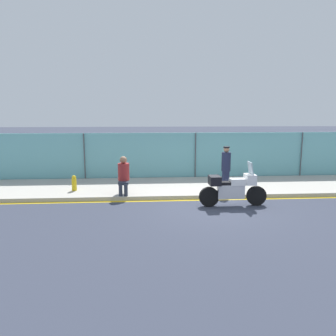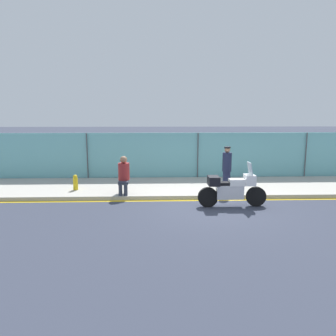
% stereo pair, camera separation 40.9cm
% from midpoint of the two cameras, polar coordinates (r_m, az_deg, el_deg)
% --- Properties ---
extents(ground_plane, '(120.00, 120.00, 0.00)m').
position_cam_midpoint_polar(ground_plane, '(11.19, 8.94, -6.64)').
color(ground_plane, '#333847').
extents(sidewalk, '(37.44, 3.42, 0.15)m').
position_cam_midpoint_polar(sidewalk, '(13.64, 6.89, -3.29)').
color(sidewalk, '#ADA89E').
rests_on(sidewalk, ground_plane).
extents(curb_paint_stripe, '(37.44, 0.18, 0.01)m').
position_cam_midpoint_polar(curb_paint_stripe, '(11.94, 8.22, -5.56)').
color(curb_paint_stripe, gold).
rests_on(curb_paint_stripe, ground_plane).
extents(storefront_fence, '(35.57, 0.17, 2.20)m').
position_cam_midpoint_polar(storefront_fence, '(15.21, 5.93, 2.00)').
color(storefront_fence, '#6BB2B7').
rests_on(storefront_fence, ground_plane).
extents(motorcycle, '(2.30, 0.52, 1.50)m').
position_cam_midpoint_polar(motorcycle, '(11.14, 12.05, -3.59)').
color(motorcycle, black).
rests_on(motorcycle, ground_plane).
extents(officer_standing, '(0.35, 0.35, 1.68)m').
position_cam_midpoint_polar(officer_standing, '(12.81, 11.11, 0.02)').
color(officer_standing, '#191E38').
rests_on(officer_standing, sidewalk).
extents(person_seated_on_curb, '(0.42, 0.72, 1.38)m').
position_cam_midpoint_polar(person_seated_on_curb, '(12.16, -6.76, -0.87)').
color(person_seated_on_curb, '#2D3342').
rests_on(person_seated_on_curb, sidewalk).
extents(fire_hydrant, '(0.19, 0.23, 0.60)m').
position_cam_midpoint_polar(fire_hydrant, '(13.12, -14.96, -2.43)').
color(fire_hydrant, gold).
rests_on(fire_hydrant, sidewalk).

